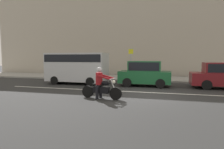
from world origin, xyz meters
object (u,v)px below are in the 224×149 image
object	(u,v)px
parked_van_silver	(77,66)
street_sign_post	(131,60)
motorcycle_with_rider_crimson	(101,86)
parked_hatchback_forest_green	(145,73)

from	to	relation	value
parked_van_silver	street_sign_post	size ratio (longest dim) A/B	1.70
motorcycle_with_rider_crimson	parked_van_silver	size ratio (longest dim) A/B	0.46
parked_hatchback_forest_green	parked_van_silver	world-z (taller)	parked_van_silver
motorcycle_with_rider_crimson	parked_hatchback_forest_green	bearing A→B (deg)	71.43
street_sign_post	parked_hatchback_forest_green	bearing A→B (deg)	-67.73
motorcycle_with_rider_crimson	street_sign_post	bearing A→B (deg)	90.51
motorcycle_with_rider_crimson	parked_van_silver	world-z (taller)	parked_van_silver
motorcycle_with_rider_crimson	parked_hatchback_forest_green	xyz separation A→B (m)	(1.66, 4.93, 0.29)
parked_hatchback_forest_green	parked_van_silver	size ratio (longest dim) A/B	0.78
parked_hatchback_forest_green	parked_van_silver	xyz separation A→B (m)	(-5.24, -0.13, 0.46)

